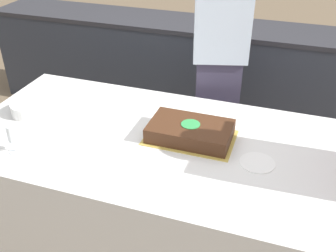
{
  "coord_description": "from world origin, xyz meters",
  "views": [
    {
      "loc": [
        0.71,
        -1.75,
        1.99
      ],
      "look_at": [
        0.11,
        0.0,
        0.84
      ],
      "focal_mm": 42.0,
      "sensor_mm": 36.0,
      "label": 1
    }
  ],
  "objects_px": {
    "plate_stack": "(30,108)",
    "person_cutting_cake": "(219,66)",
    "wine_glass": "(12,135)",
    "cake": "(190,131)"
  },
  "relations": [
    {
      "from": "plate_stack",
      "to": "person_cutting_cake",
      "type": "height_order",
      "value": "person_cutting_cake"
    },
    {
      "from": "wine_glass",
      "to": "person_cutting_cake",
      "type": "distance_m",
      "value": 1.44
    },
    {
      "from": "plate_stack",
      "to": "wine_glass",
      "type": "distance_m",
      "value": 0.43
    },
    {
      "from": "cake",
      "to": "wine_glass",
      "type": "distance_m",
      "value": 0.97
    },
    {
      "from": "wine_glass",
      "to": "person_cutting_cake",
      "type": "height_order",
      "value": "person_cutting_cake"
    },
    {
      "from": "cake",
      "to": "plate_stack",
      "type": "relative_size",
      "value": 2.21
    },
    {
      "from": "cake",
      "to": "person_cutting_cake",
      "type": "xyz_separation_m",
      "value": [
        0.0,
        0.72,
        0.11
      ]
    },
    {
      "from": "plate_stack",
      "to": "person_cutting_cake",
      "type": "distance_m",
      "value": 1.3
    },
    {
      "from": "plate_stack",
      "to": "person_cutting_cake",
      "type": "xyz_separation_m",
      "value": [
        1.04,
        0.77,
        0.12
      ]
    },
    {
      "from": "cake",
      "to": "person_cutting_cake",
      "type": "distance_m",
      "value": 0.73
    }
  ]
}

